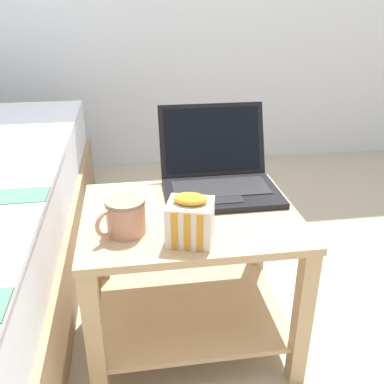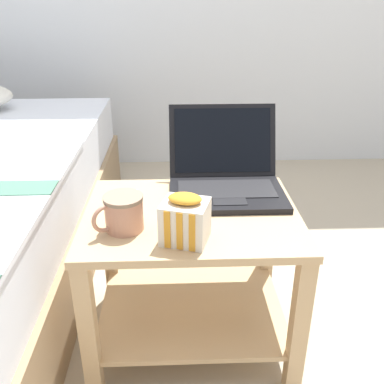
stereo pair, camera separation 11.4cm
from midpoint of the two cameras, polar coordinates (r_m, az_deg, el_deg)
name	(u,v)px [view 2 (the right image)]	position (r m, az deg, el deg)	size (l,w,h in m)	color
ground_plane	(192,336)	(1.48, 2.27, -18.73)	(8.00, 8.00, 0.00)	tan
bedside_table	(192,261)	(1.30, 2.49, -9.23)	(0.61, 0.48, 0.46)	tan
laptop	(225,176)	(1.34, 6.93, 2.10)	(0.35, 0.33, 0.24)	black
mug_front_left	(123,211)	(1.11, -6.30, -2.65)	(0.13, 0.11, 0.09)	tan
snack_bag	(185,220)	(1.05, 2.19, -3.80)	(0.13, 0.13, 0.13)	silver
cell_phone	(127,201)	(1.27, -6.15, -1.29)	(0.08, 0.15, 0.01)	#B7BABC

